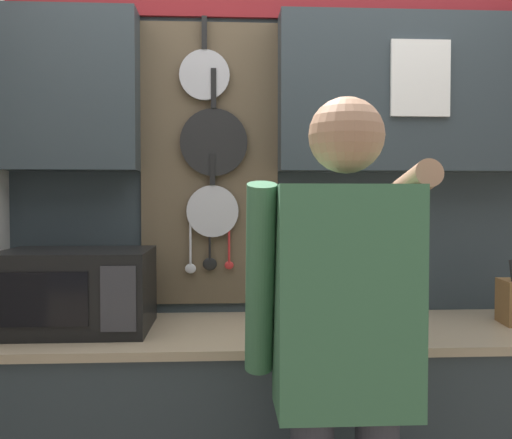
{
  "coord_description": "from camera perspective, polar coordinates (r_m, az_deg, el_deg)",
  "views": [
    {
      "loc": [
        -0.21,
        -2.1,
        1.4
      ],
      "look_at": [
        -0.08,
        0.21,
        1.32
      ],
      "focal_mm": 40.0,
      "sensor_mm": 36.0,
      "label": 1
    }
  ],
  "objects": [
    {
      "name": "utensil_crock",
      "position": [
        2.17,
        5.09,
        -8.44
      ],
      "size": [
        0.11,
        0.11,
        0.35
      ],
      "color": "white",
      "rests_on": "base_cabinet_counter"
    },
    {
      "name": "microwave",
      "position": [
        2.2,
        -17.49,
        -6.74
      ],
      "size": [
        0.53,
        0.4,
        0.29
      ],
      "color": "black",
      "rests_on": "base_cabinet_counter"
    },
    {
      "name": "back_wall_unit",
      "position": [
        2.41,
        2.49,
        4.9
      ],
      "size": [
        2.77,
        0.22,
        2.55
      ],
      "color": "#2D383D",
      "rests_on": "ground_plane"
    },
    {
      "name": "person",
      "position": [
        1.62,
        8.83,
        -12.37
      ],
      "size": [
        0.54,
        0.66,
        1.68
      ],
      "color": "#383842",
      "rests_on": "ground_plane"
    }
  ]
}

